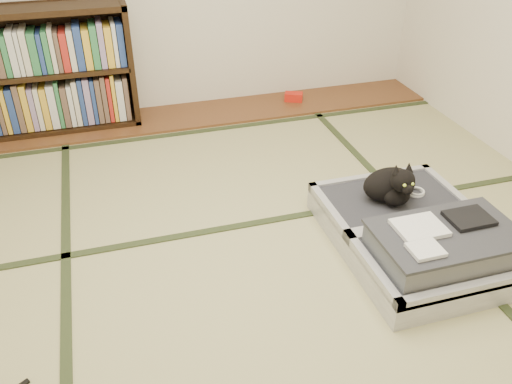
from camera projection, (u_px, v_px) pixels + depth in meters
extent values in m
plane|color=tan|center=(266.00, 268.00, 2.82)|extent=(4.50, 4.50, 0.00)
cube|color=brown|center=(192.00, 115.00, 4.44)|extent=(4.00, 0.50, 0.02)
cube|color=red|center=(294.00, 97.00, 4.66)|extent=(0.17, 0.14, 0.07)
cube|color=#2D381E|center=(66.00, 307.00, 2.58)|extent=(0.05, 4.50, 0.01)
cube|color=#2D381E|center=(434.00, 235.00, 3.06)|extent=(0.05, 4.50, 0.01)
cube|color=#2D381E|center=(245.00, 225.00, 3.14)|extent=(4.00, 0.05, 0.01)
cube|color=#2D381E|center=(200.00, 131.00, 4.20)|extent=(4.00, 0.05, 0.01)
cube|color=black|center=(130.00, 63.00, 4.14)|extent=(0.04, 0.33, 0.94)
cube|color=black|center=(44.00, 127.00, 4.20)|extent=(1.46, 0.33, 0.04)
cube|color=black|center=(18.00, 11.00, 3.73)|extent=(1.46, 0.33, 0.04)
cube|color=black|center=(32.00, 73.00, 3.97)|extent=(1.40, 0.33, 0.03)
cube|color=black|center=(33.00, 66.00, 4.10)|extent=(1.46, 0.02, 0.94)
cube|color=gray|center=(38.00, 101.00, 4.07)|extent=(1.31, 0.23, 0.40)
cube|color=gray|center=(26.00, 48.00, 3.85)|extent=(1.31, 0.23, 0.35)
cube|color=silver|center=(440.00, 267.00, 2.72)|extent=(0.80, 0.53, 0.14)
cube|color=#32333A|center=(441.00, 262.00, 2.70)|extent=(0.72, 0.45, 0.10)
cube|color=silver|center=(473.00, 288.00, 2.48)|extent=(0.80, 0.04, 0.05)
cube|color=silver|center=(417.00, 228.00, 2.88)|extent=(0.80, 0.04, 0.05)
cube|color=silver|center=(374.00, 270.00, 2.59)|extent=(0.04, 0.53, 0.05)
cube|color=silver|center=(507.00, 242.00, 2.77)|extent=(0.04, 0.53, 0.05)
cube|color=silver|center=(388.00, 210.00, 3.15)|extent=(0.80, 0.53, 0.14)
cube|color=#32333A|center=(389.00, 205.00, 3.14)|extent=(0.72, 0.45, 0.10)
cube|color=silver|center=(412.00, 223.00, 2.92)|extent=(0.80, 0.04, 0.05)
cube|color=silver|center=(371.00, 178.00, 3.31)|extent=(0.80, 0.04, 0.05)
cube|color=silver|center=(329.00, 210.00, 3.02)|extent=(0.04, 0.53, 0.05)
cube|color=silver|center=(448.00, 189.00, 3.21)|extent=(0.04, 0.53, 0.05)
cylinder|color=black|center=(415.00, 225.00, 2.90)|extent=(0.72, 0.03, 0.03)
cube|color=gray|center=(445.00, 246.00, 2.65)|extent=(0.68, 0.42, 0.14)
cube|color=#34353C|center=(448.00, 233.00, 2.61)|extent=(0.71, 0.44, 0.02)
cube|color=white|center=(419.00, 228.00, 2.61)|extent=(0.24, 0.19, 0.02)
cube|color=black|center=(469.00, 218.00, 2.68)|extent=(0.21, 0.17, 0.02)
cube|color=white|center=(426.00, 250.00, 2.46)|extent=(0.15, 0.13, 0.02)
cube|color=white|center=(427.00, 311.00, 2.45)|extent=(0.06, 0.01, 0.04)
cube|color=white|center=(451.00, 307.00, 2.49)|extent=(0.05, 0.01, 0.04)
cube|color=#197F33|center=(508.00, 289.00, 2.54)|extent=(0.04, 0.01, 0.03)
ellipsoid|color=black|center=(389.00, 185.00, 3.05)|extent=(0.31, 0.20, 0.19)
ellipsoid|color=black|center=(397.00, 196.00, 2.99)|extent=(0.15, 0.11, 0.11)
ellipsoid|color=black|center=(403.00, 181.00, 2.90)|extent=(0.13, 0.12, 0.13)
sphere|color=black|center=(407.00, 189.00, 2.87)|extent=(0.06, 0.06, 0.06)
cone|color=black|center=(396.00, 169.00, 2.88)|extent=(0.05, 0.06, 0.06)
cone|color=black|center=(409.00, 167.00, 2.89)|extent=(0.05, 0.06, 0.06)
sphere|color=#A5BF33|center=(405.00, 185.00, 2.85)|extent=(0.02, 0.02, 0.02)
sphere|color=#A5BF33|center=(412.00, 184.00, 2.86)|extent=(0.02, 0.02, 0.02)
cylinder|color=black|center=(396.00, 184.00, 3.19)|extent=(0.19, 0.11, 0.03)
torus|color=white|center=(415.00, 193.00, 3.15)|extent=(0.11, 0.11, 0.01)
torus|color=white|center=(417.00, 191.00, 3.14)|extent=(0.09, 0.09, 0.01)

